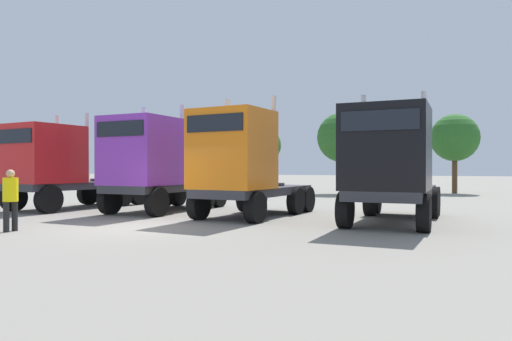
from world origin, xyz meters
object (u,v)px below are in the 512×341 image
semi_truck_orange (241,164)px  visitor_in_hivis (10,196)px  semi_truck_red (57,166)px  semi_truck_purple (151,164)px  semi_truck_black (390,164)px

semi_truck_orange → visitor_in_hivis: (-4.46, -5.58, -0.92)m
semi_truck_red → semi_truck_orange: bearing=95.0°
semi_truck_purple → semi_truck_black: size_ratio=0.93×
semi_truck_black → visitor_in_hivis: 11.13m
semi_truck_purple → visitor_in_hivis: 6.09m
semi_truck_red → semi_truck_purple: 4.50m
semi_truck_purple → semi_truck_orange: (4.15, -0.42, -0.02)m
semi_truck_black → semi_truck_purple: bearing=-91.4°
semi_truck_black → visitor_in_hivis: size_ratio=3.66×
semi_truck_purple → semi_truck_black: semi_truck_purple is taller
semi_truck_purple → semi_truck_black: 9.20m
semi_truck_red → semi_truck_black: 13.67m
semi_truck_red → semi_truck_orange: (8.63, 0.05, 0.05)m
semi_truck_purple → visitor_in_hivis: size_ratio=3.39×
visitor_in_hivis → semi_truck_purple: bearing=-96.1°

